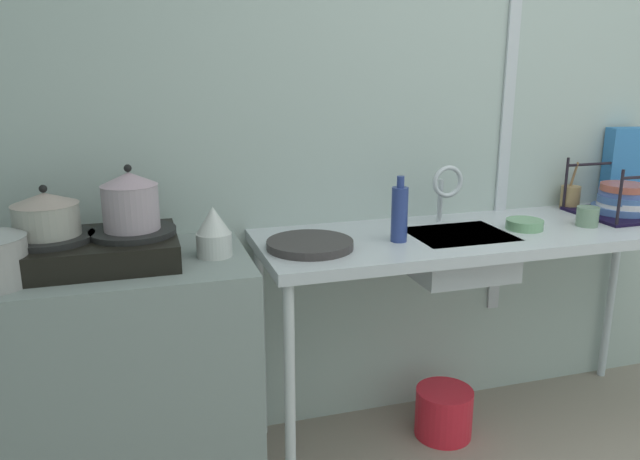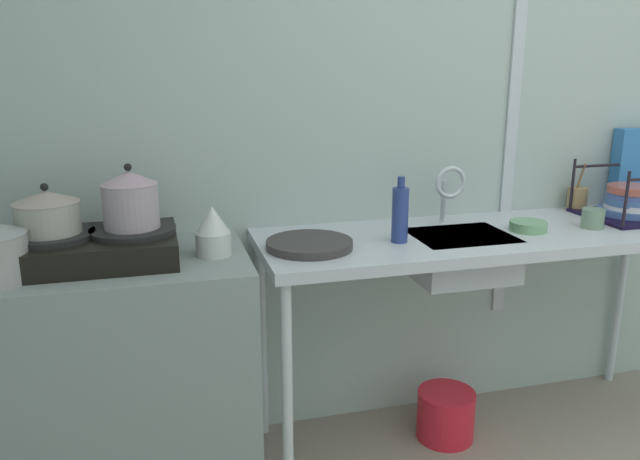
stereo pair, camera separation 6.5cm
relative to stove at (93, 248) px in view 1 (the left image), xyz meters
The scene contains 18 objects.
wall_back 1.76m from the stove, 11.01° to the left, with size 5.17×0.10×2.74m, color #A8B7B1.
wall_metal_strip 1.75m from the stove, ahead, with size 0.05×0.01×2.19m, color silver.
counter_concrete 0.48m from the stove, ahead, with size 0.93×0.55×0.86m, color gray.
counter_sink 1.41m from the stove, ahead, with size 1.75×0.55×0.86m.
stove is the anchor object (origin of this frame).
pot_on_left_burner 0.17m from the stove, behind, with size 0.20×0.20×0.16m.
pot_on_right_burner 0.19m from the stove, ahead, with size 0.18×0.18×0.21m.
percolator 0.38m from the stove, ahead, with size 0.12×0.12×0.16m.
sink_basin 1.28m from the stove, ahead, with size 0.36×0.30×0.16m, color silver.
faucet 1.29m from the stove, ahead, with size 0.13×0.07×0.23m.
frying_pan 0.70m from the stove, ahead, with size 0.30×0.30×0.03m, color #353030.
dish_rack 2.06m from the stove, ahead, with size 0.35×0.33×0.22m.
cup_by_rack 1.80m from the stove, ahead, with size 0.08×0.08×0.07m, color gray.
small_bowl_on_drainboard 1.54m from the stove, ahead, with size 0.14×0.14×0.04m, color #6E9F72.
bottle_by_sink 1.02m from the stove, ahead, with size 0.06×0.06×0.23m.
cereal_box 2.21m from the stove, ahead, with size 0.16×0.08×0.34m, color #3275BA.
utensil_jar 1.95m from the stove, ahead, with size 0.08×0.08×0.20m.
bucket_on_floor 1.50m from the stove, ahead, with size 0.23×0.23×0.20m, color red.
Camera 1 is at (-1.53, -0.53, 1.47)m, focal length 35.02 mm.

